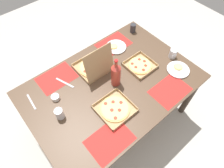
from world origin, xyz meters
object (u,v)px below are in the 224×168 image
Objects in this scene: plate_near_right at (178,69)px; condiment_bowl at (55,97)px; plate_far_left at (116,47)px; cup_red at (59,114)px; pizza_box_corner_left at (115,109)px; cup_dark at (173,53)px; soda_bottle at (116,74)px; cup_spare at (133,28)px; pizza_box_edge_far at (94,66)px; pizza_box_corner_right at (140,65)px.

plate_near_right is 1.23m from condiment_bowl.
cup_red reaches higher than plate_far_left.
plate_near_right is (-0.78, 0.07, -0.00)m from pizza_box_corner_left.
cup_dark is (-0.37, 0.49, 0.04)m from plate_far_left.
cup_spare is (-0.64, -0.44, -0.08)m from soda_bottle.
pizza_box_edge_far is at bearing -27.91° from cup_dark.
pizza_box_edge_far is 1.52× the size of plate_far_left.
plate_near_right is 1.00× the size of plate_far_left.
condiment_bowl is at bearing -14.31° from pizza_box_corner_right.
plate_near_right and plate_far_left have the same top height.
plate_near_right is 0.73m from cup_spare.
soda_bottle is 3.20× the size of cup_spare.
pizza_box_edge_far reaches higher than pizza_box_corner_right.
soda_bottle reaches higher than cup_spare.
pizza_box_edge_far is at bearing -40.41° from plate_near_right.
pizza_box_corner_right is at bearing -47.73° from plate_near_right.
cup_red is (0.59, -0.03, -0.08)m from soda_bottle.
pizza_box_corner_right is 0.79× the size of pizza_box_edge_far.
plate_far_left is at bearing -170.26° from condiment_bowl.
cup_red is (1.28, -0.16, 0.00)m from cup_dark.
condiment_bowl reaches higher than plate_near_right.
pizza_box_corner_left is 1.06m from cup_spare.
pizza_box_corner_left is 0.77m from plate_far_left.
cup_dark is (-0.74, 0.39, -0.00)m from pizza_box_edge_far.
cup_spare is (-0.31, -0.44, 0.04)m from pizza_box_corner_right.
plate_near_right is 1.22m from cup_red.
condiment_bowl is (0.86, -0.22, 0.01)m from pizza_box_corner_right.
pizza_box_edge_far reaches higher than plate_far_left.
plate_near_right is at bearing 139.59° from pizza_box_edge_far.
cup_red is 1.30m from cup_spare.
cup_red reaches higher than pizza_box_corner_right.
cup_spare is at bearing -145.81° from soda_bottle.
pizza_box_edge_far reaches higher than cup_dark.
pizza_box_edge_far reaches higher than pizza_box_corner_left.
pizza_box_corner_right is 0.38m from cup_dark.
plate_near_right is 2.08× the size of cup_red.
pizza_box_corner_left is at bearing 148.35° from cup_red.
pizza_box_corner_left is 0.50m from pizza_box_edge_far.
soda_bottle is 0.59m from condiment_bowl.
condiment_bowl is at bearing -15.90° from cup_dark.
plate_far_left is 3.06× the size of condiment_bowl.
pizza_box_corner_left is 1.33× the size of plate_far_left.
plate_far_left is 0.86m from condiment_bowl.
cup_dark reaches higher than pizza_box_corner_left.
condiment_bowl is (0.34, -0.43, 0.01)m from pizza_box_corner_left.
cup_spare reaches higher than pizza_box_corner_right.
pizza_box_corner_right is 0.38m from plate_near_right.
soda_bottle is 4.40× the size of condiment_bowl.
soda_bottle reaches higher than pizza_box_corner_left.
cup_red is (0.40, -0.25, 0.04)m from pizza_box_corner_left.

